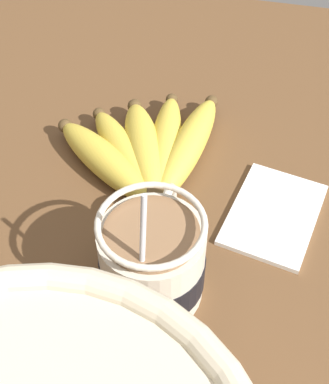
% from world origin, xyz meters
% --- Properties ---
extents(table, '(1.14, 1.14, 0.03)m').
position_xyz_m(table, '(0.00, 0.00, 0.02)').
color(table, brown).
rests_on(table, ground).
extents(coffee_mug, '(0.14, 0.10, 0.16)m').
position_xyz_m(coffee_mug, '(-0.04, 0.03, 0.08)').
color(coffee_mug, beige).
rests_on(coffee_mug, table).
extents(banana_bunch, '(0.21, 0.20, 0.04)m').
position_xyz_m(banana_bunch, '(0.14, 0.09, 0.05)').
color(banana_bunch, '#4C381E').
rests_on(banana_bunch, table).
extents(napkin, '(0.14, 0.11, 0.01)m').
position_xyz_m(napkin, '(0.09, -0.07, 0.03)').
color(napkin, white).
rests_on(napkin, table).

